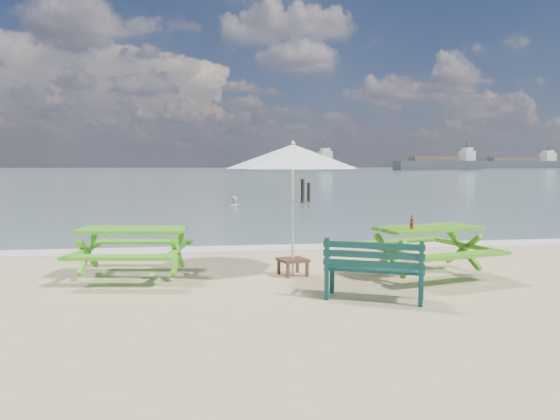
{
  "coord_description": "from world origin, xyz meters",
  "views": [
    {
      "loc": [
        -1.46,
        -7.39,
        1.94
      ],
      "look_at": [
        -0.04,
        3.0,
        1.0
      ],
      "focal_mm": 35.0,
      "sensor_mm": 36.0,
      "label": 1
    }
  ],
  "objects": [
    {
      "name": "park_bench",
      "position": [
        0.87,
        -0.11,
        0.26
      ],
      "size": [
        1.43,
        0.97,
        0.84
      ],
      "color": "#0E3B38",
      "rests_on": "ground"
    },
    {
      "name": "beer_bottle",
      "position": [
        1.86,
        1.06,
        0.91
      ],
      "size": [
        0.06,
        0.06,
        0.24
      ],
      "color": "#8D4B14",
      "rests_on": "picnic_table_right"
    },
    {
      "name": "foam_strip",
      "position": [
        0.0,
        4.6,
        0.01
      ],
      "size": [
        22.0,
        0.9,
        0.01
      ],
      "primitive_type": "cube",
      "color": "silver",
      "rests_on": "ground"
    },
    {
      "name": "cargo_ships",
      "position": [
        70.05,
        120.43,
        1.18
      ],
      "size": [
        127.78,
        33.62,
        4.4
      ],
      "color": "#393E44",
      "rests_on": "ground"
    },
    {
      "name": "picnic_table_left",
      "position": [
        -2.69,
        1.89,
        0.4
      ],
      "size": [
        1.98,
        2.15,
        0.83
      ],
      "color": "#4AB81B",
      "rests_on": "ground"
    },
    {
      "name": "mooring_pilings",
      "position": [
        3.2,
        17.97,
        0.42
      ],
      "size": [
        0.57,
        0.77,
        1.32
      ],
      "color": "black",
      "rests_on": "ground"
    },
    {
      "name": "picnic_table_right",
      "position": [
        2.25,
        1.32,
        0.4
      ],
      "size": [
        2.2,
        2.34,
        0.84
      ],
      "color": "#479917",
      "rests_on": "ground"
    },
    {
      "name": "sea",
      "position": [
        0.0,
        85.0,
        0.0
      ],
      "size": [
        300.0,
        300.0,
        0.0
      ],
      "primitive_type": "plane",
      "color": "slate",
      "rests_on": "ground"
    },
    {
      "name": "patio_umbrella",
      "position": [
        -0.01,
        1.64,
        2.02
      ],
      "size": [
        2.81,
        2.81,
        2.22
      ],
      "color": "silver",
      "rests_on": "ground"
    },
    {
      "name": "swimmer",
      "position": [
        -0.22,
        17.07,
        -0.45
      ],
      "size": [
        0.71,
        0.58,
        1.67
      ],
      "color": "tan",
      "rests_on": "ground"
    },
    {
      "name": "side_table",
      "position": [
        -0.01,
        1.64,
        0.15
      ],
      "size": [
        0.56,
        0.56,
        0.29
      ],
      "color": "brown",
      "rests_on": "ground"
    }
  ]
}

